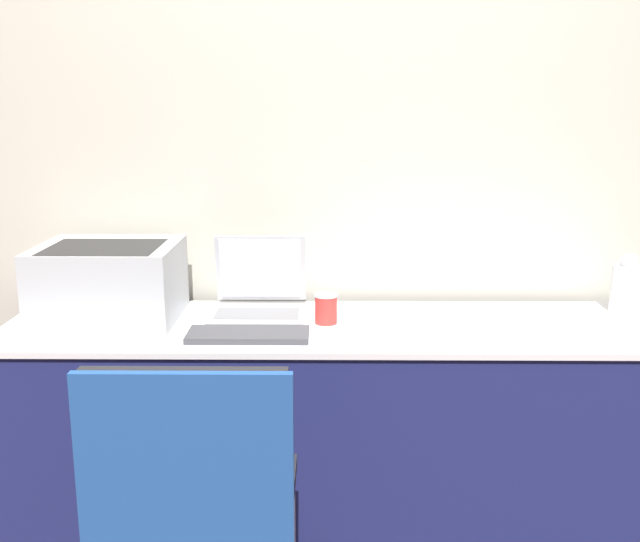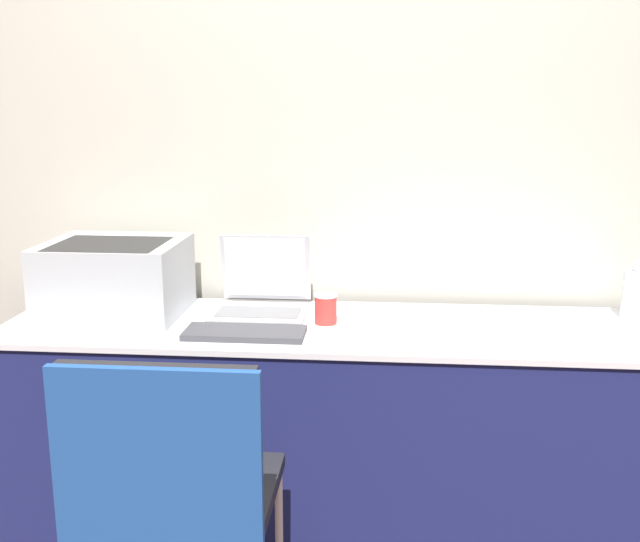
# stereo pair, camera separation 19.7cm
# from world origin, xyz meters

# --- Properties ---
(wall_back) EXTENTS (8.00, 0.05, 2.60)m
(wall_back) POSITION_xyz_m (0.00, 0.68, 1.30)
(wall_back) COLOR #B7B2A3
(wall_back) RESTS_ON ground_plane
(table) EXTENTS (2.35, 0.61, 0.76)m
(table) POSITION_xyz_m (0.00, 0.29, 0.38)
(table) COLOR #191E51
(table) RESTS_ON ground_plane
(printer) EXTENTS (0.47, 0.41, 0.26)m
(printer) POSITION_xyz_m (-0.82, 0.35, 0.90)
(printer) COLOR #B2B7BC
(printer) RESTS_ON table
(laptop_left) EXTENTS (0.33, 0.32, 0.27)m
(laptop_left) POSITION_xyz_m (-0.31, 0.43, 0.82)
(laptop_left) COLOR #B7B7BC
(laptop_left) RESTS_ON table
(external_keyboard) EXTENTS (0.39, 0.16, 0.02)m
(external_keyboard) POSITION_xyz_m (-0.32, 0.14, 0.77)
(external_keyboard) COLOR #3D3D42
(external_keyboard) RESTS_ON table
(coffee_cup) EXTENTS (0.08, 0.08, 0.10)m
(coffee_cup) POSITION_xyz_m (-0.07, 0.31, 0.81)
(coffee_cup) COLOR red
(coffee_cup) RESTS_ON table
(metal_pitcher) EXTENTS (0.12, 0.12, 0.22)m
(metal_pitcher) POSITION_xyz_m (1.01, 0.46, 0.85)
(metal_pitcher) COLOR silver
(metal_pitcher) RESTS_ON table
(chair) EXTENTS (0.50, 0.47, 0.91)m
(chair) POSITION_xyz_m (-0.40, -0.48, 0.58)
(chair) COLOR black
(chair) RESTS_ON ground_plane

